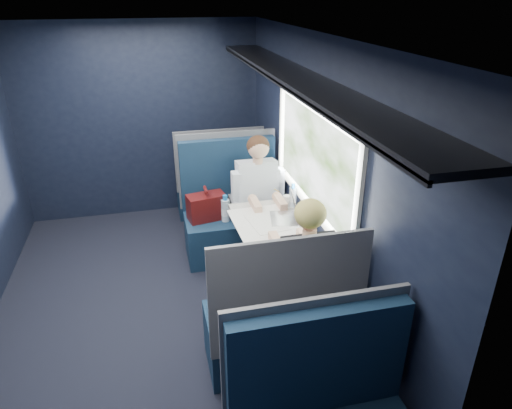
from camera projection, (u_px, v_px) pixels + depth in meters
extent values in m
cube|color=black|center=(158.00, 312.00, 4.05)|extent=(2.80, 4.20, 0.01)
cube|color=black|center=(319.00, 177.00, 3.86)|extent=(0.10, 4.20, 2.30)
cube|color=black|center=(141.00, 122.00, 5.44)|extent=(2.80, 0.10, 2.30)
cube|color=silver|center=(125.00, 29.00, 3.04)|extent=(2.80, 4.20, 0.10)
cube|color=silver|center=(315.00, 107.00, 3.59)|extent=(0.03, 1.84, 0.07)
cube|color=silver|center=(310.00, 205.00, 3.95)|extent=(0.03, 1.84, 0.07)
cube|color=silver|center=(358.00, 203.00, 2.99)|extent=(0.03, 0.07, 0.78)
cube|color=silver|center=(282.00, 129.00, 4.55)|extent=(0.03, 0.07, 0.78)
cube|color=black|center=(297.00, 78.00, 3.45)|extent=(0.36, 4.10, 0.04)
cube|color=black|center=(275.00, 81.00, 3.43)|extent=(0.02, 4.10, 0.03)
cube|color=red|center=(317.00, 89.00, 3.53)|extent=(0.01, 0.10, 0.12)
cylinder|color=#54565E|center=(254.00, 265.00, 4.08)|extent=(0.08, 0.08, 0.70)
cube|color=#B8B8B3|center=(274.00, 227.00, 3.96)|extent=(0.62, 1.00, 0.04)
cube|color=#0B1D32|center=(234.00, 236.00, 4.81)|extent=(1.00, 0.50, 0.45)
cube|color=#0B1D32|center=(228.00, 173.00, 4.82)|extent=(1.00, 0.10, 0.75)
cube|color=#54565E|center=(227.00, 169.00, 4.86)|extent=(1.04, 0.03, 0.82)
cube|color=#54565E|center=(235.00, 211.00, 4.63)|extent=(0.06, 0.40, 0.20)
cube|color=#4F1111|center=(206.00, 207.00, 4.63)|extent=(0.41, 0.27, 0.27)
cylinder|color=#4F1111|center=(206.00, 190.00, 4.55)|extent=(0.06, 0.16, 0.03)
cylinder|color=silver|center=(225.00, 210.00, 4.60)|extent=(0.08, 0.08, 0.23)
cylinder|color=#1971BE|center=(225.00, 198.00, 4.54)|extent=(0.05, 0.05, 0.05)
cube|color=#0B1D32|center=(274.00, 335.00, 3.44)|extent=(1.00, 0.50, 0.45)
cube|color=#0B1D32|center=(288.00, 293.00, 2.92)|extent=(1.00, 0.10, 0.75)
cube|color=#54565E|center=(290.00, 295.00, 2.86)|extent=(1.04, 0.03, 0.82)
cube|color=#54565E|center=(272.00, 296.00, 3.35)|extent=(0.06, 0.40, 0.20)
cube|color=#0B1D32|center=(218.00, 195.00, 5.78)|extent=(1.00, 0.40, 0.45)
cube|color=#0B1D32|center=(219.00, 160.00, 5.33)|extent=(1.00, 0.10, 0.66)
cube|color=#54565E|center=(220.00, 160.00, 5.27)|extent=(1.04, 0.03, 0.72)
cube|color=#0B1D32|center=(318.00, 361.00, 2.45)|extent=(1.00, 0.10, 0.66)
cube|color=#54565E|center=(314.00, 351.00, 2.49)|extent=(1.04, 0.03, 0.72)
cube|color=black|center=(261.00, 214.00, 4.61)|extent=(0.36, 0.44, 0.16)
cube|color=black|center=(265.00, 249.00, 4.57)|extent=(0.32, 0.12, 0.45)
cube|color=silver|center=(257.00, 185.00, 4.65)|extent=(0.40, 0.29, 0.53)
cylinder|color=#D8A88C|center=(258.00, 160.00, 4.49)|extent=(0.10, 0.10, 0.06)
sphere|color=#D8A88C|center=(258.00, 148.00, 4.41)|extent=(0.21, 0.21, 0.21)
sphere|color=#382114|center=(258.00, 146.00, 4.42)|extent=(0.22, 0.22, 0.22)
cube|color=silver|center=(236.00, 188.00, 4.56)|extent=(0.09, 0.12, 0.34)
cube|color=silver|center=(279.00, 184.00, 4.66)|extent=(0.09, 0.12, 0.34)
cube|color=black|center=(301.00, 286.00, 3.49)|extent=(0.36, 0.44, 0.16)
cube|color=black|center=(292.00, 303.00, 3.79)|extent=(0.32, 0.12, 0.45)
cube|color=black|center=(309.00, 270.00, 3.24)|extent=(0.40, 0.29, 0.53)
cylinder|color=#D8A88C|center=(310.00, 233.00, 3.15)|extent=(0.10, 0.10, 0.06)
sphere|color=#D8A88C|center=(310.00, 214.00, 3.11)|extent=(0.21, 0.21, 0.21)
sphere|color=tan|center=(310.00, 213.00, 3.09)|extent=(0.22, 0.22, 0.22)
cube|color=black|center=(278.00, 271.00, 3.23)|extent=(0.09, 0.12, 0.34)
cube|color=black|center=(336.00, 263.00, 3.32)|extent=(0.09, 0.12, 0.34)
cube|color=tan|center=(313.00, 260.00, 3.14)|extent=(0.26, 0.07, 0.36)
cube|color=white|center=(266.00, 225.00, 3.93)|extent=(0.56, 0.78, 0.01)
cube|color=silver|center=(283.00, 219.00, 4.04)|extent=(0.28, 0.33, 0.01)
cube|color=silver|center=(295.00, 206.00, 4.01)|extent=(0.07, 0.29, 0.20)
cube|color=black|center=(295.00, 206.00, 4.01)|extent=(0.05, 0.26, 0.17)
cylinder|color=silver|center=(293.00, 197.00, 4.25)|extent=(0.07, 0.07, 0.18)
cylinder|color=#1971BE|center=(293.00, 186.00, 4.20)|extent=(0.04, 0.04, 0.04)
cylinder|color=white|center=(287.00, 200.00, 4.30)|extent=(0.07, 0.07, 0.09)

